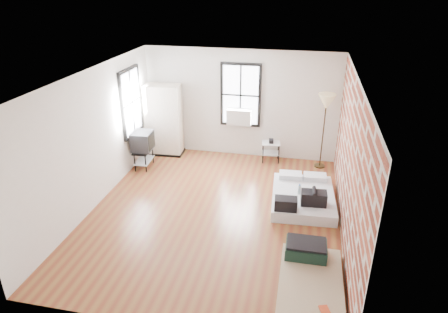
% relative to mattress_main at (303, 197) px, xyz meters
% --- Properties ---
extents(ground, '(6.00, 6.00, 0.00)m').
position_rel_mattress_main_xyz_m(ground, '(-1.75, -0.75, -0.15)').
color(ground, maroon).
rests_on(ground, ground).
extents(room_shell, '(5.02, 6.02, 2.80)m').
position_rel_mattress_main_xyz_m(room_shell, '(-1.52, -0.38, 1.58)').
color(room_shell, silver).
rests_on(room_shell, ground).
extents(mattress_main, '(1.38, 1.81, 0.56)m').
position_rel_mattress_main_xyz_m(mattress_main, '(0.00, 0.00, 0.00)').
color(mattress_main, silver).
rests_on(mattress_main, ground).
extents(mattress_bare, '(0.98, 1.85, 0.40)m').
position_rel_mattress_main_xyz_m(mattress_bare, '(0.18, -2.45, -0.03)').
color(mattress_bare, tan).
rests_on(mattress_bare, ground).
extents(wardrobe, '(0.98, 0.60, 1.88)m').
position_rel_mattress_main_xyz_m(wardrobe, '(-3.73, 1.90, 0.78)').
color(wardrobe, black).
rests_on(wardrobe, ground).
extents(side_table, '(0.51, 0.43, 0.61)m').
position_rel_mattress_main_xyz_m(side_table, '(-0.89, 1.97, 0.25)').
color(side_table, black).
rests_on(side_table, ground).
extents(floor_lamp, '(0.40, 0.40, 1.88)m').
position_rel_mattress_main_xyz_m(floor_lamp, '(0.37, 1.90, 1.47)').
color(floor_lamp, black).
rests_on(floor_lamp, ground).
extents(tv_stand, '(0.50, 0.69, 0.94)m').
position_rel_mattress_main_xyz_m(tv_stand, '(-3.96, 0.96, 0.52)').
color(tv_stand, black).
rests_on(tv_stand, ground).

